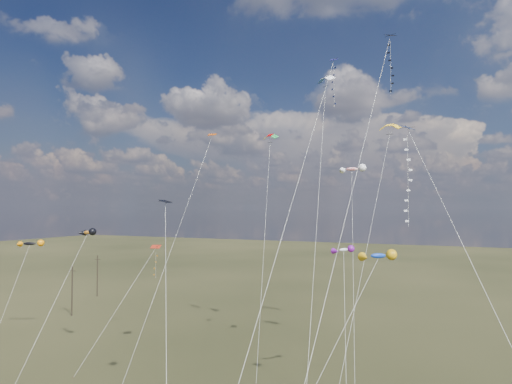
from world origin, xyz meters
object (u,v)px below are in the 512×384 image
at_px(utility_pole_near, 72,290).
at_px(diamond_black_high, 386,81).
at_px(utility_pole_far, 97,275).
at_px(parafoil_yellow, 389,126).
at_px(novelty_black_orange, 30,244).

xyz_separation_m(utility_pole_near, diamond_black_high, (51.50, -13.79, 24.55)).
relative_size(utility_pole_far, parafoil_yellow, 0.30).
bearing_deg(utility_pole_near, parafoil_yellow, -4.75).
relative_size(diamond_black_high, parafoil_yellow, 1.24).
relative_size(utility_pole_near, utility_pole_far, 1.00).
relative_size(diamond_black_high, novelty_black_orange, 2.58).
bearing_deg(utility_pole_far, novelty_black_orange, -65.09).
height_order(utility_pole_near, diamond_black_high, diamond_black_high).
height_order(utility_pole_near, novelty_black_orange, novelty_black_orange).
bearing_deg(diamond_black_high, novelty_black_orange, 176.75).
bearing_deg(diamond_black_high, utility_pole_near, 165.00).
distance_m(utility_pole_near, novelty_black_orange, 14.34).
distance_m(utility_pole_far, parafoil_yellow, 65.07).
distance_m(parafoil_yellow, novelty_black_orange, 49.26).
height_order(utility_pole_far, diamond_black_high, diamond_black_high).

